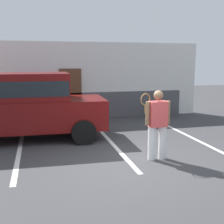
{
  "coord_description": "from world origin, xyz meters",
  "views": [
    {
      "loc": [
        -2.14,
        -6.37,
        2.4
      ],
      "look_at": [
        -0.21,
        1.2,
        1.05
      ],
      "focal_mm": 47.29,
      "sensor_mm": 36.0,
      "label": 1
    }
  ],
  "objects": [
    {
      "name": "house_frontage",
      "position": [
        -0.01,
        5.99,
        1.49
      ],
      "size": [
        9.79,
        0.4,
        3.18
      ],
      "color": "white",
      "rests_on": "ground_plane"
    },
    {
      "name": "tennis_player_man",
      "position": [
        0.67,
        0.17,
        0.9
      ],
      "size": [
        0.77,
        0.28,
        1.71
      ],
      "rotation": [
        0.0,
        0.0,
        3.17
      ],
      "color": "white",
      "rests_on": "ground_plane"
    },
    {
      "name": "parking_stripe_2",
      "position": [
        2.57,
        1.5,
        0.0
      ],
      "size": [
        0.12,
        4.4,
        0.01
      ],
      "primitive_type": "cube",
      "color": "silver",
      "rests_on": "ground_plane"
    },
    {
      "name": "parked_suv",
      "position": [
        -2.51,
        2.91,
        1.15
      ],
      "size": [
        4.65,
        2.26,
        2.05
      ],
      "rotation": [
        0.0,
        0.0,
        -0.03
      ],
      "color": "#590C0C",
      "rests_on": "ground_plane"
    },
    {
      "name": "potted_plant_by_porch",
      "position": [
        3.04,
        5.14,
        0.42
      ],
      "size": [
        0.58,
        0.58,
        0.77
      ],
      "color": "gray",
      "rests_on": "ground_plane"
    },
    {
      "name": "ground_plane",
      "position": [
        0.0,
        0.0,
        0.0
      ],
      "size": [
        40.0,
        40.0,
        0.0
      ],
      "primitive_type": "plane",
      "color": "#38383A"
    },
    {
      "name": "parking_stripe_0",
      "position": [
        -2.68,
        1.5,
        0.0
      ],
      "size": [
        0.12,
        4.4,
        0.01
      ],
      "primitive_type": "cube",
      "color": "silver",
      "rests_on": "ground_plane"
    },
    {
      "name": "parking_stripe_1",
      "position": [
        -0.05,
        1.5,
        0.0
      ],
      "size": [
        0.12,
        4.4,
        0.01
      ],
      "primitive_type": "cube",
      "color": "silver",
      "rests_on": "ground_plane"
    }
  ]
}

